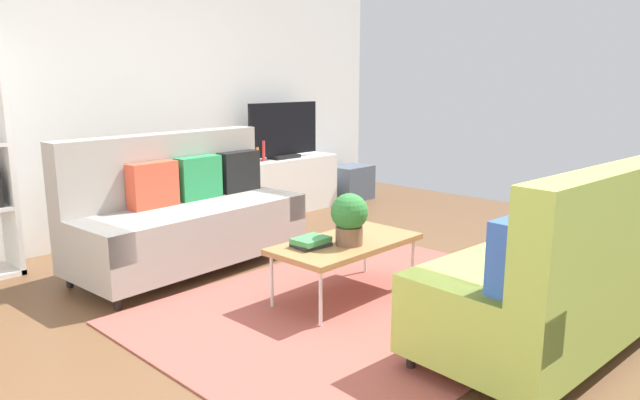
# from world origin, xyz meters

# --- Properties ---
(ground_plane) EXTENTS (7.68, 7.68, 0.00)m
(ground_plane) POSITION_xyz_m (0.00, 0.00, 0.00)
(ground_plane) COLOR brown
(wall_far) EXTENTS (6.40, 0.12, 2.90)m
(wall_far) POSITION_xyz_m (0.00, 2.80, 1.45)
(wall_far) COLOR white
(wall_far) RESTS_ON ground_plane
(area_rug) EXTENTS (2.90, 2.20, 0.01)m
(area_rug) POSITION_xyz_m (-0.09, -0.08, 0.01)
(area_rug) COLOR #9E4C42
(area_rug) RESTS_ON ground_plane
(couch_beige) EXTENTS (1.94, 0.95, 1.10)m
(couch_beige) POSITION_xyz_m (-0.43, 1.55, 0.45)
(couch_beige) COLOR gray
(couch_beige) RESTS_ON ground_plane
(couch_green) EXTENTS (1.95, 0.97, 1.10)m
(couch_green) POSITION_xyz_m (0.24, -1.30, 0.44)
(couch_green) COLOR #A3BC4C
(couch_green) RESTS_ON ground_plane
(coffee_table) EXTENTS (1.10, 0.56, 0.42)m
(coffee_table) POSITION_xyz_m (-0.04, 0.12, 0.39)
(coffee_table) COLOR #9E7042
(coffee_table) RESTS_ON ground_plane
(tv_console) EXTENTS (1.40, 0.44, 0.64)m
(tv_console) POSITION_xyz_m (1.50, 2.46, 0.32)
(tv_console) COLOR silver
(tv_console) RESTS_ON ground_plane
(tv) EXTENTS (1.00, 0.20, 0.64)m
(tv) POSITION_xyz_m (1.50, 2.44, 0.95)
(tv) COLOR black
(tv) RESTS_ON tv_console
(storage_trunk) EXTENTS (0.52, 0.40, 0.44)m
(storage_trunk) POSITION_xyz_m (2.60, 2.36, 0.22)
(storage_trunk) COLOR #4C5666
(storage_trunk) RESTS_ON ground_plane
(potted_plant) EXTENTS (0.26, 0.26, 0.36)m
(potted_plant) POSITION_xyz_m (-0.09, 0.05, 0.62)
(potted_plant) COLOR brown
(potted_plant) RESTS_ON coffee_table
(table_book_0) EXTENTS (0.26, 0.21, 0.02)m
(table_book_0) POSITION_xyz_m (-0.31, 0.21, 0.43)
(table_book_0) COLOR #262626
(table_book_0) RESTS_ON coffee_table
(table_book_1) EXTENTS (0.25, 0.19, 0.04)m
(table_book_1) POSITION_xyz_m (-0.31, 0.21, 0.46)
(table_book_1) COLOR #3F8C4C
(table_book_1) RESTS_ON table_book_0
(vase_0) EXTENTS (0.10, 0.10, 0.16)m
(vase_0) POSITION_xyz_m (0.92, 2.51, 0.72)
(vase_0) COLOR #B24C4C
(vase_0) RESTS_ON tv_console
(bottle_0) EXTENTS (0.04, 0.04, 0.17)m
(bottle_0) POSITION_xyz_m (1.08, 2.42, 0.72)
(bottle_0) COLOR orange
(bottle_0) RESTS_ON tv_console
(bottle_1) EXTENTS (0.04, 0.04, 0.23)m
(bottle_1) POSITION_xyz_m (1.17, 2.42, 0.76)
(bottle_1) COLOR red
(bottle_1) RESTS_ON tv_console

